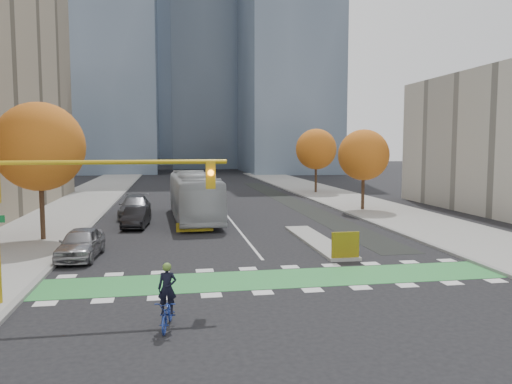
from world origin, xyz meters
name	(u,v)px	position (x,y,z in m)	size (l,w,h in m)	color
ground	(286,289)	(0.00, 0.00, 0.00)	(300.00, 300.00, 0.00)	black
sidewalk_west	(49,221)	(-13.50, 20.00, 0.07)	(7.00, 120.00, 0.15)	gray
sidewalk_east	(388,213)	(13.50, 20.00, 0.07)	(7.00, 120.00, 0.15)	gray
curb_west	(98,220)	(-10.00, 20.00, 0.07)	(0.30, 120.00, 0.16)	gray
curb_east	(349,214)	(10.00, 20.00, 0.07)	(0.30, 120.00, 0.16)	gray
bike_crossing	(278,279)	(0.00, 1.50, 0.01)	(20.00, 3.00, 0.01)	#2D893D
centre_line	(209,193)	(0.00, 40.00, 0.01)	(0.15, 70.00, 0.01)	silver
bike_lane_paint	(291,202)	(7.50, 30.00, 0.01)	(2.50, 50.00, 0.01)	black
median_island	(317,241)	(4.00, 9.00, 0.08)	(1.60, 10.00, 0.16)	gray
hazard_board	(345,245)	(4.00, 4.20, 0.80)	(1.40, 0.12, 1.30)	yellow
tower_nw	(101,2)	(-18.00, 90.00, 35.00)	(22.00, 22.00, 70.00)	#47566B
tower_ne	(288,28)	(20.00, 85.00, 30.00)	(18.00, 24.00, 60.00)	#47566B
tower_far	(170,33)	(-4.00, 140.00, 40.00)	(26.00, 26.00, 80.00)	#47566B
tree_west	(40,147)	(-12.00, 12.00, 5.62)	(5.20, 5.20, 8.22)	#332114
tree_east_near	(364,155)	(12.00, 22.00, 4.86)	(4.40, 4.40, 7.08)	#332114
tree_east_far	(316,149)	(12.50, 38.00, 5.24)	(4.80, 4.80, 7.65)	#332114
traffic_signal_west	(72,193)	(-7.93, -0.51, 4.03)	(8.53, 0.56, 5.20)	#BF9914
cyclist	(168,306)	(-4.62, -3.58, 0.70)	(0.89, 1.88, 2.08)	navy
bus	(194,196)	(-2.70, 19.32, 1.83)	(3.07, 13.11, 3.65)	#B5B9BD
parked_car_a	(81,243)	(-9.00, 6.97, 0.77)	(1.83, 4.54, 1.55)	gray
parked_car_b	(136,217)	(-6.88, 16.30, 0.71)	(1.51, 4.32, 1.42)	black
parked_car_c	(135,207)	(-7.31, 21.30, 0.84)	(2.35, 5.78, 1.68)	#4F5054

